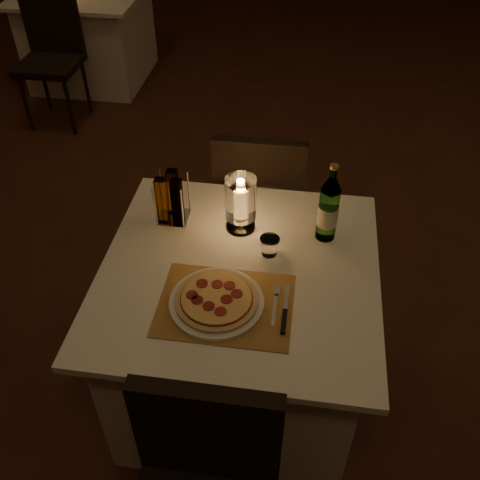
# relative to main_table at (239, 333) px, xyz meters

# --- Properties ---
(floor) EXTENTS (8.00, 10.00, 0.02)m
(floor) POSITION_rel_main_table_xyz_m (0.22, 0.67, -0.38)
(floor) COLOR #4E2519
(floor) RESTS_ON ground
(main_table) EXTENTS (1.00, 1.00, 0.74)m
(main_table) POSITION_rel_main_table_xyz_m (0.00, 0.00, 0.00)
(main_table) COLOR white
(main_table) RESTS_ON ground
(chair_far) EXTENTS (0.42, 0.42, 0.90)m
(chair_far) POSITION_rel_main_table_xyz_m (-0.00, 0.71, 0.18)
(chair_far) COLOR black
(chair_far) RESTS_ON ground
(placemat) EXTENTS (0.45, 0.34, 0.00)m
(placemat) POSITION_rel_main_table_xyz_m (-0.02, -0.18, 0.37)
(placemat) COLOR #A67539
(placemat) RESTS_ON main_table
(plate) EXTENTS (0.32, 0.32, 0.01)m
(plate) POSITION_rel_main_table_xyz_m (-0.05, -0.18, 0.38)
(plate) COLOR white
(plate) RESTS_ON placemat
(pizza) EXTENTS (0.28, 0.28, 0.02)m
(pizza) POSITION_rel_main_table_xyz_m (-0.05, -0.18, 0.39)
(pizza) COLOR #D8B77F
(pizza) RESTS_ON plate
(fork) EXTENTS (0.02, 0.18, 0.00)m
(fork) POSITION_rel_main_table_xyz_m (0.14, -0.15, 0.37)
(fork) COLOR silver
(fork) RESTS_ON placemat
(knife) EXTENTS (0.02, 0.22, 0.01)m
(knife) POSITION_rel_main_table_xyz_m (0.18, -0.21, 0.37)
(knife) COLOR black
(knife) RESTS_ON placemat
(tumbler) EXTENTS (0.07, 0.07, 0.07)m
(tumbler) POSITION_rel_main_table_xyz_m (0.10, 0.09, 0.40)
(tumbler) COLOR white
(tumbler) RESTS_ON main_table
(water_bottle) EXTENTS (0.08, 0.08, 0.33)m
(water_bottle) POSITION_rel_main_table_xyz_m (0.30, 0.22, 0.50)
(water_bottle) COLOR #6FB15F
(water_bottle) RESTS_ON main_table
(hurricane_candle) EXTENTS (0.12, 0.12, 0.23)m
(hurricane_candle) POSITION_rel_main_table_xyz_m (-0.03, 0.23, 0.50)
(hurricane_candle) COLOR white
(hurricane_candle) RESTS_ON main_table
(cruet_caddy) EXTENTS (0.12, 0.12, 0.21)m
(cruet_caddy) POSITION_rel_main_table_xyz_m (-0.30, 0.24, 0.46)
(cruet_caddy) COLOR white
(cruet_caddy) RESTS_ON main_table
(neighbor_table_left) EXTENTS (1.00, 1.00, 0.74)m
(neighbor_table_left) POSITION_rel_main_table_xyz_m (-1.72, 2.97, 0.00)
(neighbor_table_left) COLOR white
(neighbor_table_left) RESTS_ON ground
(neighbor_chair_la) EXTENTS (0.42, 0.42, 0.90)m
(neighbor_chair_la) POSITION_rel_main_table_xyz_m (-1.72, 2.26, 0.18)
(neighbor_chair_la) COLOR black
(neighbor_chair_la) RESTS_ON ground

